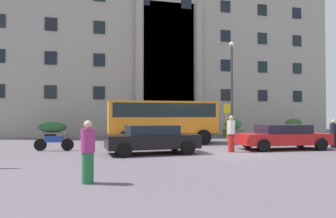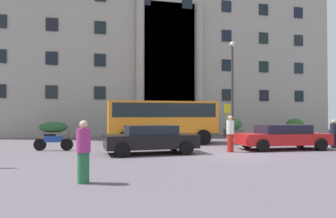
# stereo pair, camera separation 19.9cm
# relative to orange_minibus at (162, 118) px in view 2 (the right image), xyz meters

# --- Properties ---
(ground_plane) EXTENTS (80.00, 64.00, 0.12)m
(ground_plane) POSITION_rel_orange_minibus_xyz_m (2.06, -5.50, -1.62)
(ground_plane) COLOR #5E545D
(office_building_facade) EXTENTS (32.93, 9.61, 16.40)m
(office_building_facade) POSITION_rel_orange_minibus_xyz_m (2.06, 11.98, 6.64)
(office_building_facade) COLOR #9D998F
(office_building_facade) RESTS_ON ground_plane
(orange_minibus) EXTENTS (6.56, 2.79, 2.59)m
(orange_minibus) POSITION_rel_orange_minibus_xyz_m (0.00, 0.00, 0.00)
(orange_minibus) COLOR orange
(orange_minibus) RESTS_ON ground_plane
(bus_stop_sign) EXTENTS (0.44, 0.08, 2.53)m
(bus_stop_sign) POSITION_rel_orange_minibus_xyz_m (5.00, 1.39, 0.01)
(bus_stop_sign) COLOR #929814
(bus_stop_sign) RESTS_ON ground_plane
(hedge_planter_far_east) EXTENTS (1.52, 0.72, 1.48)m
(hedge_planter_far_east) POSITION_rel_orange_minibus_xyz_m (7.13, 4.84, -0.85)
(hedge_planter_far_east) COLOR #63675D
(hedge_planter_far_east) RESTS_ON ground_plane
(hedge_planter_west) EXTENTS (1.69, 0.98, 1.46)m
(hedge_planter_west) POSITION_rel_orange_minibus_xyz_m (12.80, 4.75, -0.85)
(hedge_planter_west) COLOR slate
(hedge_planter_west) RESTS_ON ground_plane
(hedge_planter_entrance_right) EXTENTS (2.07, 0.76, 1.27)m
(hedge_planter_entrance_right) POSITION_rel_orange_minibus_xyz_m (-6.91, 5.11, -0.95)
(hedge_planter_entrance_right) COLOR #6D6658
(hedge_planter_entrance_right) RESTS_ON ground_plane
(hedge_planter_far_west) EXTENTS (1.46, 0.82, 1.50)m
(hedge_planter_far_west) POSITION_rel_orange_minibus_xyz_m (-1.33, 4.93, -0.83)
(hedge_planter_far_west) COLOR gray
(hedge_planter_far_west) RESTS_ON ground_plane
(parked_compact_extra) EXTENTS (4.62, 2.17, 1.27)m
(parked_compact_extra) POSITION_rel_orange_minibus_xyz_m (5.31, -4.66, -0.89)
(parked_compact_extra) COLOR red
(parked_compact_extra) RESTS_ON ground_plane
(white_taxi_kerbside) EXTENTS (4.21, 2.27, 1.29)m
(white_taxi_kerbside) POSITION_rel_orange_minibus_xyz_m (-1.57, -4.76, -0.88)
(white_taxi_kerbside) COLOR black
(white_taxi_kerbside) RESTS_ON ground_plane
(motorcycle_far_end) EXTENTS (2.05, 0.71, 0.89)m
(motorcycle_far_end) POSITION_rel_orange_minibus_xyz_m (6.99, -2.27, -1.10)
(motorcycle_far_end) COLOR black
(motorcycle_far_end) RESTS_ON ground_plane
(motorcycle_near_kerb) EXTENTS (1.90, 0.66, 0.89)m
(motorcycle_near_kerb) POSITION_rel_orange_minibus_xyz_m (-6.06, -2.45, -1.11)
(motorcycle_near_kerb) COLOR black
(motorcycle_near_kerb) RESTS_ON ground_plane
(pedestrian_child_trailing) EXTENTS (0.36, 0.36, 1.73)m
(pedestrian_child_trailing) POSITION_rel_orange_minibus_xyz_m (2.24, -5.04, -0.68)
(pedestrian_child_trailing) COLOR #B11E19
(pedestrian_child_trailing) RESTS_ON ground_plane
(pedestrian_man_crossing) EXTENTS (0.36, 0.36, 1.52)m
(pedestrian_man_crossing) POSITION_rel_orange_minibus_xyz_m (8.38, -4.68, -0.80)
(pedestrian_man_crossing) COLOR black
(pedestrian_man_crossing) RESTS_ON ground_plane
(pedestrian_woman_with_bag) EXTENTS (0.36, 0.36, 1.61)m
(pedestrian_woman_with_bag) POSITION_rel_orange_minibus_xyz_m (-4.36, -10.44, -0.75)
(pedestrian_woman_with_bag) COLOR #25673C
(pedestrian_woman_with_bag) RESTS_ON ground_plane
(lamppost_plaza_centre) EXTENTS (0.40, 0.40, 7.39)m
(lamppost_plaza_centre) POSITION_rel_orange_minibus_xyz_m (6.21, 3.12, 2.76)
(lamppost_plaza_centre) COLOR #3A3734
(lamppost_plaza_centre) RESTS_ON ground_plane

